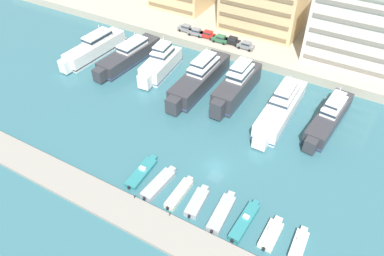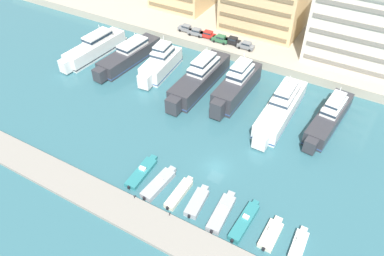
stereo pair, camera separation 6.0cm
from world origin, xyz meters
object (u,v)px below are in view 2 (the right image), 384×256
object	(u,v)px
motorboat_cream_mid_left	(179,193)
yacht_white_center_right	(281,107)
car_red_mid_left	(208,34)
car_green_center_left	(221,39)
yacht_white_mid_left	(161,63)
yacht_charcoal_mid_right	(330,116)
yacht_white_far_left	(95,48)
car_grey_far_left	(186,28)
yacht_charcoal_left	(129,55)
car_grey_left	(196,32)
car_black_center	(232,40)
motorboat_grey_center	(222,212)
motorboat_white_right	(299,244)
yacht_charcoal_center_left	(200,77)
motorboat_teal_far_left	(142,172)
car_grey_center_right	(246,45)
motorboat_grey_left	(159,184)
motorboat_grey_center_left	(197,202)
motorboat_teal_center_right	(244,221)
motorboat_cream_mid_right	(271,234)
yacht_charcoal_center	(237,85)

from	to	relation	value
motorboat_cream_mid_left	yacht_white_center_right	bearing A→B (deg)	75.07
car_red_mid_left	car_green_center_left	xyz separation A→B (m)	(3.80, -0.43, 0.00)
yacht_white_mid_left	yacht_white_center_right	distance (m)	29.39
yacht_charcoal_mid_right	yacht_white_far_left	bearing A→B (deg)	-177.70
car_red_mid_left	car_grey_far_left	bearing A→B (deg)	177.96
yacht_charcoal_left	car_grey_left	size ratio (longest dim) A/B	5.01
yacht_white_center_right	car_grey_far_left	world-z (taller)	yacht_white_center_right
yacht_charcoal_left	car_red_mid_left	distance (m)	20.65
car_black_center	motorboat_grey_center	bearing A→B (deg)	-66.60
motorboat_white_right	car_grey_left	world-z (taller)	car_grey_left
yacht_white_center_right	car_green_center_left	size ratio (longest dim) A/B	5.21
yacht_charcoal_center_left	motorboat_white_right	size ratio (longest dim) A/B	3.77
motorboat_teal_far_left	car_red_mid_left	size ratio (longest dim) A/B	1.96
motorboat_teal_far_left	car_grey_center_right	size ratio (longest dim) A/B	1.99
yacht_white_mid_left	motorboat_grey_left	distance (m)	33.95
yacht_white_far_left	yacht_charcoal_mid_right	world-z (taller)	yacht_charcoal_mid_right
motorboat_grey_center_left	car_grey_left	distance (m)	51.36
motorboat_teal_center_right	car_grey_far_left	size ratio (longest dim) A/B	2.03
yacht_charcoal_center_left	car_grey_far_left	bearing A→B (deg)	128.24
yacht_white_far_left	motorboat_grey_center_left	world-z (taller)	yacht_white_far_left
motorboat_teal_far_left	car_grey_far_left	world-z (taller)	car_grey_far_left
yacht_charcoal_left	car_green_center_left	distance (m)	22.82
car_grey_left	car_grey_far_left	bearing A→B (deg)	170.45
car_black_center	yacht_charcoal_left	bearing A→B (deg)	-138.92
motorboat_white_right	motorboat_teal_far_left	bearing A→B (deg)	179.64
yacht_white_far_left	car_red_mid_left	distance (m)	28.16
yacht_charcoal_left	motorboat_teal_far_left	bearing A→B (deg)	-49.99
car_grey_center_right	motorboat_cream_mid_right	bearing A→B (deg)	-62.04
yacht_white_far_left	motorboat_cream_mid_left	bearing A→B (deg)	-33.70
motorboat_grey_left	yacht_charcoal_center	bearing A→B (deg)	88.83
motorboat_cream_mid_left	motorboat_teal_center_right	size ratio (longest dim) A/B	0.88
motorboat_cream_mid_right	car_grey_center_right	bearing A→B (deg)	117.96
motorboat_cream_mid_right	car_black_center	xyz separation A→B (m)	(-27.36, 44.77, 2.68)
motorboat_cream_mid_left	car_grey_far_left	xyz separation A→B (m)	(-25.11, 45.09, 2.64)
yacht_white_far_left	motorboat_grey_left	world-z (taller)	yacht_white_far_left
yacht_white_mid_left	yacht_white_center_right	xyz separation A→B (m)	(29.34, -1.71, -0.11)
motorboat_cream_mid_right	car_grey_left	distance (m)	57.94
motorboat_grey_left	motorboat_cream_mid_right	bearing A→B (deg)	0.76
yacht_white_center_right	motorboat_teal_far_left	bearing A→B (deg)	-119.95
motorboat_cream_mid_left	motorboat_grey_center_left	world-z (taller)	motorboat_cream_mid_left
yacht_white_center_right	car_grey_center_right	bearing A→B (deg)	130.63
motorboat_grey_center	car_black_center	world-z (taller)	car_black_center
yacht_charcoal_center_left	motorboat_teal_center_right	bearing A→B (deg)	-50.48
motorboat_grey_center_left	motorboat_cream_mid_right	size ratio (longest dim) A/B	1.04
yacht_white_center_right	motorboat_teal_far_left	size ratio (longest dim) A/B	2.65
yacht_charcoal_center	motorboat_grey_center	size ratio (longest dim) A/B	2.29
yacht_white_center_right	car_black_center	xyz separation A→B (m)	(-19.06, 18.21, 0.82)
motorboat_cream_mid_left	car_grey_left	distance (m)	49.67
yacht_white_mid_left	motorboat_cream_mid_right	size ratio (longest dim) A/B	2.50
yacht_white_mid_left	yacht_charcoal_center	world-z (taller)	yacht_charcoal_center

